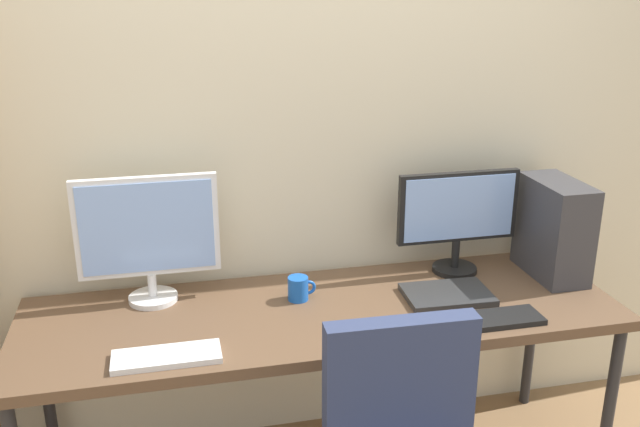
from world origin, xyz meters
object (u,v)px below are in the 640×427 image
pc_tower (554,229)px  laptop_closed (447,295)px  desk (323,322)px  computer_mouse (388,331)px  coffee_mug (299,288)px  monitor_left (148,234)px  monitor_right (458,215)px  keyboard_left (167,357)px  keyboard_right (494,319)px

pc_tower → laptop_closed: 0.53m
desk → computer_mouse: 0.30m
pc_tower → laptop_closed: pc_tower is taller
desk → coffee_mug: size_ratio=20.43×
monitor_left → monitor_right: (1.20, -0.00, -0.02)m
pc_tower → computer_mouse: (-0.79, -0.34, -0.18)m
monitor_right → coffee_mug: (-0.67, -0.12, -0.20)m
laptop_closed → coffee_mug: bearing=170.8°
keyboard_left → computer_mouse: 0.73m
monitor_left → keyboard_right: bearing=-20.9°
pc_tower → coffee_mug: bearing=-179.8°
monitor_left → coffee_mug: (0.53, -0.12, -0.22)m
monitor_right → laptop_closed: size_ratio=1.55×
keyboard_right → computer_mouse: 0.39m
coffee_mug → keyboard_right: bearing=-27.4°
monitor_right → pc_tower: (0.36, -0.11, -0.05)m
monitor_left → coffee_mug: 0.58m
coffee_mug → desk: bearing=-53.9°
desk → monitor_right: size_ratio=4.37×
desk → monitor_left: bearing=160.5°
keyboard_left → computer_mouse: bearing=-0.6°
monitor_left → laptop_closed: monitor_left is taller
keyboard_right → monitor_right: bearing=84.8°
computer_mouse → laptop_closed: computer_mouse is taller
keyboard_left → keyboard_right: bearing=0.0°
pc_tower → computer_mouse: size_ratio=4.06×
desk → computer_mouse: size_ratio=22.56×
keyboard_left → keyboard_right: size_ratio=1.00×
monitor_left → keyboard_right: 1.27m
pc_tower → computer_mouse: 0.88m
monitor_right → keyboard_left: bearing=-159.1°
computer_mouse → desk: bearing=125.2°
pc_tower → computer_mouse: bearing=-157.0°
keyboard_left → coffee_mug: (0.49, 0.33, 0.04)m
monitor_right → keyboard_left: monitor_right is taller
desk → pc_tower: size_ratio=5.55×
monitor_right → pc_tower: size_ratio=1.27×
desk → monitor_left: (-0.60, 0.21, 0.32)m
pc_tower → keyboard_left: size_ratio=1.15×
keyboard_right → computer_mouse: (-0.39, -0.01, 0.01)m
monitor_right → pc_tower: bearing=-17.2°
desk → keyboard_left: size_ratio=6.37×
desk → coffee_mug: 0.15m
coffee_mug → computer_mouse: bearing=-54.5°
monitor_left → laptop_closed: 1.13m
desk → computer_mouse: computer_mouse is taller
monitor_right → coffee_mug: bearing=-170.2°
computer_mouse → pc_tower: bearing=23.0°
monitor_left → keyboard_left: monitor_left is taller
desk → coffee_mug: bearing=126.1°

